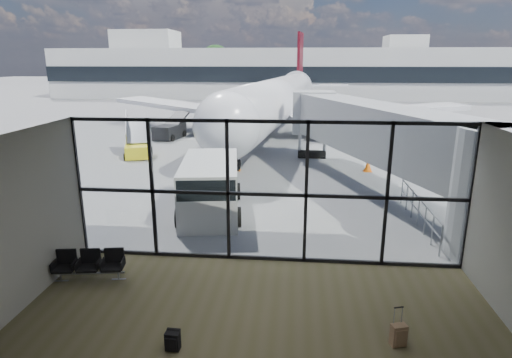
% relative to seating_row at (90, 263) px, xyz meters
% --- Properties ---
extents(ground, '(220.00, 220.00, 0.00)m').
position_rel_seating_row_xyz_m(ground, '(5.02, 41.70, -0.49)').
color(ground, slate).
rests_on(ground, ground).
extents(lounge_shell, '(12.02, 8.01, 4.51)m').
position_rel_seating_row_xyz_m(lounge_shell, '(5.02, -3.10, 2.16)').
color(lounge_shell, brown).
rests_on(lounge_shell, ground).
extents(glass_curtain_wall, '(12.10, 0.12, 4.50)m').
position_rel_seating_row_xyz_m(glass_curtain_wall, '(5.02, 1.70, 1.76)').
color(glass_curtain_wall, white).
rests_on(glass_curtain_wall, ground).
extents(jet_bridge, '(8.00, 16.50, 4.33)m').
position_rel_seating_row_xyz_m(jet_bridge, '(9.92, 8.78, 2.27)').
color(jet_bridge, '#989B9D').
rests_on(jet_bridge, ground).
extents(apron_railing, '(0.06, 5.46, 1.11)m').
position_rel_seating_row_xyz_m(apron_railing, '(10.62, 5.20, 0.23)').
color(apron_railing, gray).
rests_on(apron_railing, ground).
extents(far_terminal, '(80.00, 12.20, 11.00)m').
position_rel_seating_row_xyz_m(far_terminal, '(4.43, 63.67, 3.72)').
color(far_terminal, '#ACACA7').
rests_on(far_terminal, ground).
extents(tree_0, '(4.95, 4.95, 7.12)m').
position_rel_seating_row_xyz_m(tree_0, '(-39.98, 73.70, 4.14)').
color(tree_0, '#382619').
rests_on(tree_0, ground).
extents(tree_1, '(5.61, 5.61, 8.07)m').
position_rel_seating_row_xyz_m(tree_1, '(-33.98, 73.70, 4.76)').
color(tree_1, '#382619').
rests_on(tree_1, ground).
extents(tree_2, '(6.27, 6.27, 9.03)m').
position_rel_seating_row_xyz_m(tree_2, '(-27.98, 73.70, 5.38)').
color(tree_2, '#382619').
rests_on(tree_2, ground).
extents(tree_3, '(4.95, 4.95, 7.12)m').
position_rel_seating_row_xyz_m(tree_3, '(-21.98, 73.70, 4.14)').
color(tree_3, '#382619').
rests_on(tree_3, ground).
extents(tree_4, '(5.61, 5.61, 8.07)m').
position_rel_seating_row_xyz_m(tree_4, '(-15.98, 73.70, 4.76)').
color(tree_4, '#382619').
rests_on(tree_4, ground).
extents(tree_5, '(6.27, 6.27, 9.03)m').
position_rel_seating_row_xyz_m(tree_5, '(-9.98, 73.70, 5.38)').
color(tree_5, '#382619').
rests_on(tree_5, ground).
extents(seating_row, '(1.99, 0.85, 0.89)m').
position_rel_seating_row_xyz_m(seating_row, '(0.00, 0.00, 0.00)').
color(seating_row, gray).
rests_on(seating_row, ground).
extents(backpack, '(0.33, 0.30, 0.47)m').
position_rel_seating_row_xyz_m(backpack, '(3.28, -2.90, -0.26)').
color(backpack, black).
rests_on(backpack, ground).
extents(suitcase, '(0.38, 0.31, 0.92)m').
position_rel_seating_row_xyz_m(suitcase, '(8.26, -2.29, -0.21)').
color(suitcase, '#906E50').
rests_on(suitcase, ground).
extents(airliner, '(31.14, 36.22, 9.35)m').
position_rel_seating_row_xyz_m(airliner, '(4.22, 26.79, 2.36)').
color(airliner, silver).
rests_on(airliner, ground).
extents(service_van, '(3.05, 5.36, 2.22)m').
position_rel_seating_row_xyz_m(service_van, '(2.41, 5.80, 0.65)').
color(service_van, silver).
rests_on(service_van, ground).
extents(belt_loader, '(2.21, 4.43, 1.95)m').
position_rel_seating_row_xyz_m(belt_loader, '(-4.36, 23.03, 0.16)').
color(belt_loader, black).
rests_on(belt_loader, ground).
extents(mobile_stairs, '(2.52, 3.62, 2.33)m').
position_rel_seating_row_xyz_m(mobile_stairs, '(-4.54, 16.24, 0.07)').
color(mobile_stairs, gold).
rests_on(mobile_stairs, ground).
extents(traffic_cone_a, '(0.40, 0.40, 0.57)m').
position_rel_seating_row_xyz_m(traffic_cone_a, '(1.68, 14.81, -0.22)').
color(traffic_cone_a, orange).
rests_on(traffic_cone_a, ground).
extents(traffic_cone_b, '(0.43, 0.43, 0.62)m').
position_rel_seating_row_xyz_m(traffic_cone_b, '(2.49, 13.02, -0.20)').
color(traffic_cone_b, orange).
rests_on(traffic_cone_b, ground).
extents(traffic_cone_c, '(0.48, 0.48, 0.68)m').
position_rel_seating_row_xyz_m(traffic_cone_c, '(10.02, 13.55, -0.17)').
color(traffic_cone_c, orange).
rests_on(traffic_cone_c, ground).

